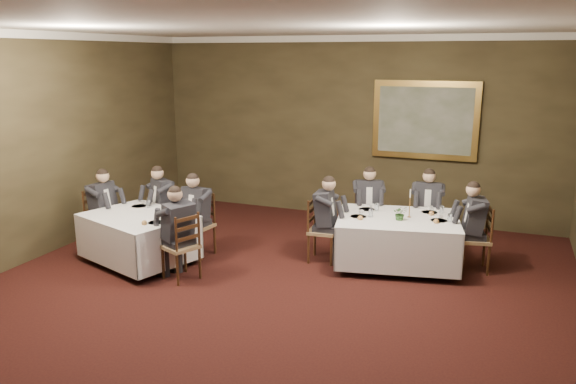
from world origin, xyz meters
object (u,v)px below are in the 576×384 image
Objects in this scene: diner_main_endleft at (323,229)px; diner_sec_backright at (198,224)px; chair_sec_backleft at (165,227)px; table_main at (397,237)px; chair_main_backleft at (367,228)px; centerpiece at (400,212)px; diner_sec_endright at (181,245)px; diner_main_endright at (475,237)px; chair_sec_endright at (182,260)px; chair_main_backright at (426,231)px; candlestick at (410,207)px; painting at (425,120)px; chair_main_endleft at (322,243)px; diner_sec_backleft at (164,215)px; chair_sec_endleft at (103,232)px; table_second at (139,235)px; chair_sec_backright at (199,238)px; diner_main_backleft at (368,215)px; diner_main_backright at (427,218)px; chair_main_endright at (475,252)px; diner_sec_endleft at (102,219)px.

diner_main_endleft is 1.00× the size of diner_sec_backright.
table_main is at bearing -141.89° from chair_sec_backleft.
chair_main_backleft reaches higher than centerpiece.
diner_sec_endright is (1.09, -1.25, 0.23)m from chair_sec_backleft.
diner_main_endleft is 2.27m from diner_main_endright.
chair_sec_endright is (-2.11, -2.48, 0.00)m from chair_main_backleft.
chair_main_backleft is at bearing 4.70° from chair_main_backright.
painting reaches higher than candlestick.
chair_main_endleft is 0.74× the size of diner_sec_backleft.
chair_sec_endleft is at bearing 67.41° from diner_sec_backleft.
chair_main_endleft is (2.61, 1.11, -0.17)m from table_second.
chair_sec_backleft reaches higher than table_main.
chair_main_endleft is at bearing -90.00° from diner_main_endleft.
chair_sec_backright is (-4.17, -0.91, -0.23)m from diner_main_endright.
diner_sec_backright reaches higher than chair_main_backleft.
chair_main_backright is 0.74× the size of diner_main_endleft.
chair_sec_backright is 3.21m from centerpiece.
diner_main_backleft is 1.00× the size of diner_main_endleft.
chair_sec_endleft is at bearing -167.51° from candlestick.
chair_sec_endright is at bearing 30.35° from chair_main_backleft.
diner_main_backright is 4.07m from chair_sec_endright.
table_second is 5.46m from painting.
diner_main_endright is (0.81, -0.78, 0.00)m from diner_main_backright.
centerpiece is at bearing 95.71° from chair_main_endright.
chair_main_endright is 1.00× the size of chair_sec_endleft.
chair_sec_backleft is at bearing 131.16° from chair_sec_endleft.
diner_sec_endleft is 5.81× the size of centerpiece.
centerpiece is at bearing -117.16° from candlestick.
diner_main_endright is at bearing 107.41° from chair_sec_endleft.
diner_main_endright is 1.00× the size of diner_sec_backright.
diner_sec_backright is (-1.93, -0.48, 0.23)m from chair_main_endleft.
diner_main_endleft is at bearing 23.04° from table_second.
diner_main_backleft is 1.17m from candlestick.
diner_sec_endright is at bearing -149.17° from table_main.
chair_main_backleft is at bearing -16.84° from chair_sec_endright.
diner_sec_backright is at bearing 20.41° from diner_main_backright.
diner_main_backleft is 3.26m from chair_sec_endright.
diner_sec_endright reaches higher than table_second.
chair_main_endright is at bearing 107.41° from chair_sec_endleft.
diner_main_endleft reaches higher than chair_sec_backright.
diner_main_backleft is at bearing 90.00° from chair_main_backleft.
table_main is 1.52× the size of diner_sec_backleft.
chair_main_backleft is at bearing -90.00° from diner_main_backleft.
chair_sec_backright is at bearing -80.44° from chair_main_endleft.
chair_main_backleft is 2.85m from diner_sec_backright.
chair_sec_endleft is at bearing -169.54° from centerpiece.
diner_sec_endleft is 4.83m from centerpiece.
chair_sec_endright is 3.27m from centerpiece.
table_main is at bearing 107.60° from chair_sec_endleft.
chair_sec_endleft is at bearing 18.07° from diner_sec_backright.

